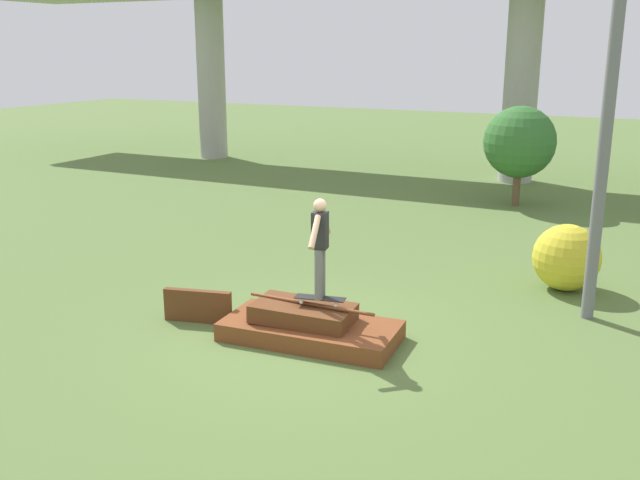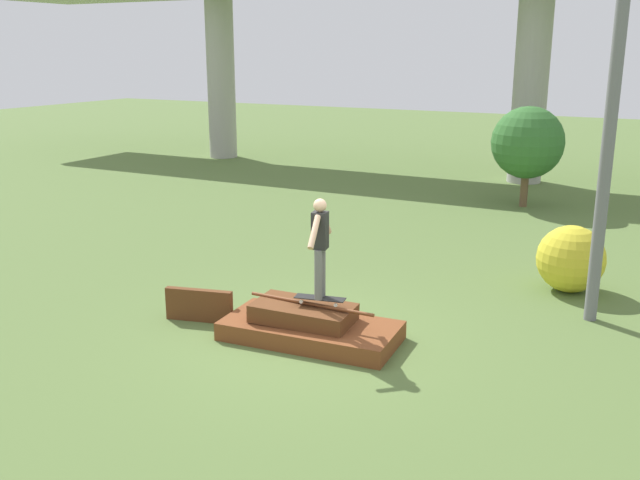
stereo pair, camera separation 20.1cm
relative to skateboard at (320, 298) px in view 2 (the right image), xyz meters
name	(u,v)px [view 2 (the right image)]	position (x,y,z in m)	size (l,w,h in m)	color
ground_plane	(311,339)	(-0.14, -0.04, -0.68)	(80.00, 80.00, 0.00)	#567038
scrap_pile	(309,326)	(-0.17, -0.04, -0.46)	(2.75, 1.45, 0.60)	brown
scrap_plank_loose	(199,305)	(-2.12, -0.20, -0.41)	(1.12, 0.39, 0.54)	#5B3319
skateboard	(320,298)	(0.00, 0.00, 0.00)	(0.79, 0.36, 0.09)	black
skater	(320,242)	(0.00, 0.00, 0.88)	(0.29, 1.03, 1.52)	slate
utility_pole	(617,62)	(3.54, 2.82, 3.44)	(1.30, 0.20, 7.98)	slate
tree_behind_left	(528,143)	(0.68, 11.07, 1.12)	(1.99, 1.99, 2.79)	brown
bush_yellow_flowering	(571,259)	(2.99, 4.13, -0.06)	(1.23, 1.23, 1.23)	gold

